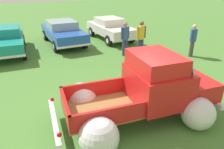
# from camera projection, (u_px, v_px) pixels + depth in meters

# --- Properties ---
(ground_plane) EXTENTS (80.00, 80.00, 0.00)m
(ground_plane) POSITION_uv_depth(u_px,v_px,m) (134.00, 118.00, 6.18)
(ground_plane) COLOR #477A33
(vintage_pickup_truck) EXTENTS (4.78, 3.13, 1.96)m
(vintage_pickup_truck) POSITION_uv_depth(u_px,v_px,m) (148.00, 94.00, 5.99)
(vintage_pickup_truck) COLOR black
(vintage_pickup_truck) RESTS_ON ground
(show_car_0) EXTENTS (2.10, 4.54, 1.43)m
(show_car_0) POSITION_uv_depth(u_px,v_px,m) (6.00, 39.00, 11.49)
(show_car_0) COLOR black
(show_car_0) RESTS_ON ground
(show_car_1) EXTENTS (2.00, 4.70, 1.43)m
(show_car_1) POSITION_uv_depth(u_px,v_px,m) (63.00, 31.00, 13.24)
(show_car_1) COLOR black
(show_car_1) RESTS_ON ground
(show_car_2) EXTENTS (1.93, 4.40, 1.43)m
(show_car_2) POSITION_uv_depth(u_px,v_px,m) (110.00, 28.00, 14.27)
(show_car_2) COLOR black
(show_car_2) RESTS_ON ground
(spectator_0) EXTENTS (0.54, 0.39, 1.77)m
(spectator_0) POSITION_uv_depth(u_px,v_px,m) (125.00, 37.00, 11.04)
(spectator_0) COLOR navy
(spectator_0) RESTS_ON ground
(spectator_1) EXTENTS (0.54, 0.39, 1.82)m
(spectator_1) POSITION_uv_depth(u_px,v_px,m) (141.00, 36.00, 11.07)
(spectator_1) COLOR navy
(spectator_1) RESTS_ON ground
(spectator_2) EXTENTS (0.53, 0.44, 1.69)m
(spectator_2) POSITION_uv_depth(u_px,v_px,m) (193.00, 38.00, 10.91)
(spectator_2) COLOR #4C4742
(spectator_2) RESTS_ON ground
(lane_cone_0) EXTENTS (0.36, 0.36, 0.63)m
(lane_cone_0) POSITION_uv_depth(u_px,v_px,m) (181.00, 79.00, 7.95)
(lane_cone_0) COLOR black
(lane_cone_0) RESTS_ON ground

